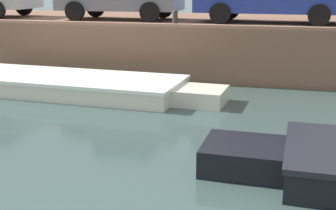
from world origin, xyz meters
TOP-DOWN VIEW (x-y plane):
  - ground_plane at (0.00, 5.47)m, footprint 400.00×400.00m
  - far_quay_wall at (0.00, 13.94)m, footprint 60.00×6.00m
  - far_wall_coping at (0.00, 11.06)m, footprint 60.00×0.24m
  - boat_moored_west_cream at (-4.16, 8.99)m, footprint 6.72×2.33m
  - mooring_bollard_mid at (-2.31, 11.19)m, footprint 0.15×0.15m

SIDE VIEW (x-z plane):
  - ground_plane at x=0.00m, z-range 0.00..0.00m
  - boat_moored_west_cream at x=-4.16m, z-range 0.00..0.44m
  - far_quay_wall at x=0.00m, z-range 0.00..1.50m
  - far_wall_coping at x=0.00m, z-range 1.50..1.58m
  - mooring_bollard_mid at x=-2.31m, z-range 1.52..1.96m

